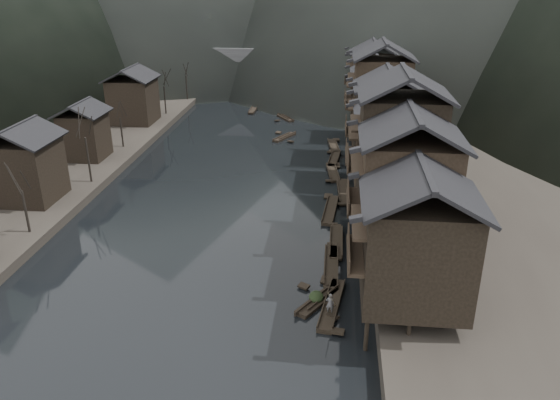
# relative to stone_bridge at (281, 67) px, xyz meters

# --- Properties ---
(water) EXTENTS (300.00, 300.00, 0.00)m
(water) POSITION_rel_stone_bridge_xyz_m (0.00, -72.00, -5.11)
(water) COLOR black
(water) RESTS_ON ground
(right_bank) EXTENTS (40.00, 200.00, 1.80)m
(right_bank) POSITION_rel_stone_bridge_xyz_m (35.00, -32.00, -4.21)
(right_bank) COLOR #2D2823
(right_bank) RESTS_ON ground
(left_bank) EXTENTS (40.00, 200.00, 1.20)m
(left_bank) POSITION_rel_stone_bridge_xyz_m (-35.00, -32.00, -4.51)
(left_bank) COLOR #2D2823
(left_bank) RESTS_ON ground
(stilt_houses) EXTENTS (9.00, 67.60, 16.19)m
(stilt_houses) POSITION_rel_stone_bridge_xyz_m (17.28, -53.18, 3.63)
(stilt_houses) COLOR black
(stilt_houses) RESTS_ON ground
(left_houses) EXTENTS (8.10, 53.20, 8.73)m
(left_houses) POSITION_rel_stone_bridge_xyz_m (-20.50, -51.88, 0.55)
(left_houses) COLOR black
(left_houses) RESTS_ON left_bank
(bare_trees) EXTENTS (3.78, 73.09, 7.56)m
(bare_trees) POSITION_rel_stone_bridge_xyz_m (-17.00, -47.75, 0.98)
(bare_trees) COLOR black
(bare_trees) RESTS_ON left_bank
(moored_sampans) EXTENTS (3.10, 47.51, 0.47)m
(moored_sampans) POSITION_rel_stone_bridge_xyz_m (11.79, -58.04, -4.91)
(moored_sampans) COLOR black
(moored_sampans) RESTS_ON water
(midriver_boats) EXTENTS (9.47, 21.51, 0.44)m
(midriver_boats) POSITION_rel_stone_bridge_xyz_m (1.30, -24.52, -4.91)
(midriver_boats) COLOR black
(midriver_boats) RESTS_ON water
(stone_bridge) EXTENTS (40.00, 6.00, 9.00)m
(stone_bridge) POSITION_rel_stone_bridge_xyz_m (0.00, 0.00, 0.00)
(stone_bridge) COLOR #4C4C4F
(stone_bridge) RESTS_ON ground
(hero_sampan) EXTENTS (3.46, 4.88, 0.44)m
(hero_sampan) POSITION_rel_stone_bridge_xyz_m (10.76, -77.13, -4.91)
(hero_sampan) COLOR black
(hero_sampan) RESTS_ON water
(cargo_heap) EXTENTS (1.14, 1.50, 0.69)m
(cargo_heap) POSITION_rel_stone_bridge_xyz_m (10.64, -76.92, -4.33)
(cargo_heap) COLOR black
(cargo_heap) RESTS_ON hero_sampan
(boatman) EXTENTS (0.63, 0.42, 1.70)m
(boatman) POSITION_rel_stone_bridge_xyz_m (11.71, -78.68, -3.82)
(boatman) COLOR slate
(boatman) RESTS_ON hero_sampan
(bamboo_pole) EXTENTS (0.79, 2.70, 3.04)m
(bamboo_pole) POSITION_rel_stone_bridge_xyz_m (11.91, -78.68, -1.46)
(bamboo_pole) COLOR #8C7A51
(bamboo_pole) RESTS_ON boatman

